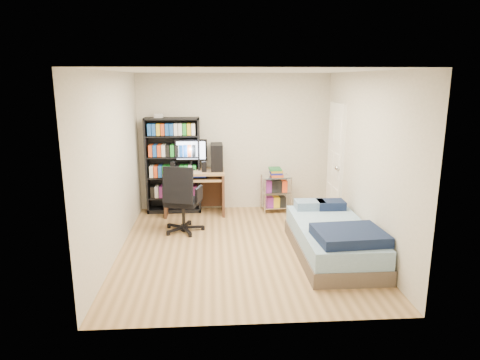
{
  "coord_description": "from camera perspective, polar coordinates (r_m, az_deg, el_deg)",
  "views": [
    {
      "loc": [
        -0.41,
        -5.82,
        2.41
      ],
      "look_at": [
        0.0,
        0.4,
        0.92
      ],
      "focal_mm": 32.0,
      "sensor_mm": 36.0,
      "label": 1
    }
  ],
  "objects": [
    {
      "name": "computer_desk",
      "position": [
        7.74,
        -5.31,
        0.81
      ],
      "size": [
        1.07,
        0.62,
        1.34
      ],
      "color": "#A07652",
      "rests_on": "room"
    },
    {
      "name": "wire_cart",
      "position": [
        7.85,
        4.85,
        -0.4
      ],
      "size": [
        0.54,
        0.41,
        0.82
      ],
      "rotation": [
        0.0,
        0.0,
        0.09
      ],
      "color": "silver",
      "rests_on": "room"
    },
    {
      "name": "door",
      "position": [
        7.61,
        12.58,
        2.45
      ],
      "size": [
        0.12,
        0.8,
        2.0
      ],
      "color": "white",
      "rests_on": "room"
    },
    {
      "name": "office_chair",
      "position": [
        6.88,
        -7.69,
        -4.12
      ],
      "size": [
        0.79,
        0.79,
        1.1
      ],
      "rotation": [
        0.0,
        0.0,
        -0.25
      ],
      "color": "black",
      "rests_on": "room"
    },
    {
      "name": "media_shelf",
      "position": [
        7.84,
        -8.9,
        2.09
      ],
      "size": [
        0.97,
        0.32,
        1.8
      ],
      "color": "black",
      "rests_on": "room"
    },
    {
      "name": "bed",
      "position": [
        6.09,
        12.32,
        -7.66
      ],
      "size": [
        0.99,
        1.98,
        0.56
      ],
      "color": "brown",
      "rests_on": "room"
    },
    {
      "name": "room",
      "position": [
        5.95,
        0.24,
        2.21
      ],
      "size": [
        3.58,
        4.08,
        2.58
      ],
      "color": "tan",
      "rests_on": "ground"
    }
  ]
}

